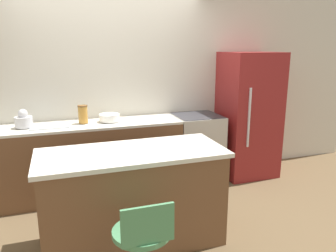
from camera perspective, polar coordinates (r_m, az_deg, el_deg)
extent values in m
plane|color=brown|center=(4.21, -8.15, -12.61)|extent=(14.00, 14.00, 0.00)
cube|color=beige|center=(4.45, -10.28, 6.32)|extent=(8.00, 0.06, 2.60)
cube|color=brown|center=(4.29, -13.83, -5.85)|extent=(2.36, 0.60, 0.90)
cube|color=beige|center=(4.16, -14.19, 0.19)|extent=(2.36, 0.60, 0.03)
cube|color=#9EA3A8|center=(4.15, -19.90, 0.01)|extent=(0.44, 0.33, 0.01)
cube|color=brown|center=(3.19, -6.06, -12.63)|extent=(1.64, 0.69, 0.89)
cube|color=beige|center=(3.02, -6.29, -4.70)|extent=(1.71, 0.73, 0.04)
cube|color=#B7B2A8|center=(4.63, 5.02, -3.81)|extent=(0.63, 0.60, 0.93)
cube|color=black|center=(4.42, 6.57, -6.65)|extent=(0.44, 0.01, 0.33)
cube|color=#333338|center=(4.52, 5.14, 1.87)|extent=(0.60, 0.57, 0.01)
cube|color=maroon|center=(4.86, 13.82, 1.85)|extent=(0.76, 0.66, 1.78)
cube|color=silver|center=(4.46, 13.93, 1.37)|extent=(0.02, 0.02, 0.80)
cylinder|color=#478456|center=(2.54, -4.62, -17.91)|extent=(0.44, 0.44, 0.04)
cube|color=#478456|center=(2.31, -3.52, -16.86)|extent=(0.37, 0.02, 0.28)
cylinder|color=silver|center=(4.16, -23.83, 0.64)|extent=(0.20, 0.20, 0.12)
sphere|color=silver|center=(4.14, -23.96, 1.95)|extent=(0.11, 0.11, 0.11)
cylinder|color=white|center=(4.19, -10.16, 1.45)|extent=(0.25, 0.25, 0.09)
cylinder|color=#B77F33|center=(4.14, -14.59, 1.89)|extent=(0.11, 0.11, 0.20)
cylinder|color=brown|center=(4.12, -14.68, 3.39)|extent=(0.12, 0.12, 0.02)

